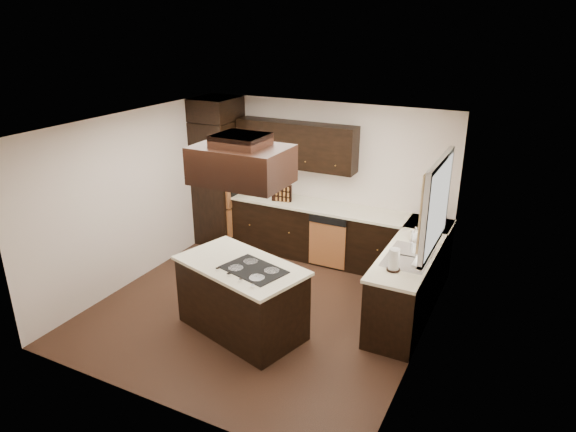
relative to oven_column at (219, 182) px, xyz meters
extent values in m
cube|color=#523221|center=(1.78, -1.71, -1.07)|extent=(4.20, 4.20, 0.02)
cube|color=white|center=(1.78, -1.71, 1.45)|extent=(4.20, 4.20, 0.02)
cube|color=white|center=(1.78, 0.40, 0.19)|extent=(4.20, 0.02, 2.50)
cube|color=white|center=(1.78, -3.81, 0.19)|extent=(4.20, 0.02, 2.50)
cube|color=white|center=(-0.33, -1.71, 0.19)|extent=(0.02, 4.20, 2.50)
cube|color=white|center=(3.88, -1.71, 0.19)|extent=(0.02, 4.20, 2.50)
cube|color=black|center=(0.00, 0.00, 0.00)|extent=(0.65, 0.75, 2.12)
cube|color=#BC6E3B|center=(0.35, 0.00, 0.06)|extent=(0.05, 0.62, 0.78)
cube|color=black|center=(1.81, 0.09, -0.62)|extent=(2.93, 0.60, 0.88)
cube|color=black|center=(3.58, -0.80, -0.62)|extent=(0.60, 2.40, 0.88)
cube|color=white|center=(1.81, 0.08, -0.16)|extent=(2.93, 0.63, 0.04)
cube|color=white|center=(3.56, -0.80, -0.16)|extent=(0.63, 2.40, 0.04)
cube|color=black|center=(1.34, 0.23, 0.75)|extent=(2.00, 0.34, 0.72)
cube|color=#BC6E3B|center=(2.10, -0.20, -0.66)|extent=(0.60, 0.05, 0.72)
cube|color=silver|center=(3.85, -1.16, 0.59)|extent=(0.06, 1.32, 1.12)
cube|color=white|center=(3.87, -1.16, 0.59)|extent=(0.00, 1.20, 1.00)
cube|color=beige|center=(3.79, -1.57, 0.64)|extent=(0.02, 0.34, 0.90)
cube|color=beige|center=(3.79, -0.74, 0.64)|extent=(0.02, 0.34, 0.90)
cube|color=silver|center=(3.58, -1.16, -0.14)|extent=(0.52, 0.84, 0.01)
cube|color=black|center=(1.82, -2.27, -0.62)|extent=(1.70, 1.23, 0.88)
cube|color=white|center=(1.82, -2.27, -0.16)|extent=(1.77, 1.30, 0.04)
cube|color=black|center=(2.04, -2.33, -0.13)|extent=(0.83, 0.67, 0.01)
cube|color=black|center=(1.88, -2.25, 1.10)|extent=(1.05, 0.72, 0.42)
cube|color=black|center=(1.88, -2.25, 1.38)|extent=(0.55, 0.50, 0.13)
cylinder|color=silver|center=(0.98, 0.07, -0.09)|extent=(0.15, 0.15, 0.10)
cone|color=silver|center=(0.98, 0.07, 0.09)|extent=(0.13, 0.13, 0.26)
cube|color=black|center=(1.21, -0.01, -0.01)|extent=(0.33, 0.17, 0.27)
imported|color=silver|center=(0.61, 0.04, -0.11)|extent=(0.36, 0.36, 0.07)
imported|color=silver|center=(3.54, -0.68, -0.04)|extent=(0.13, 0.13, 0.21)
cylinder|color=silver|center=(3.51, -1.61, 0.00)|extent=(0.14, 0.14, 0.28)
camera|label=1|loc=(4.83, -6.96, 2.62)|focal=32.00mm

